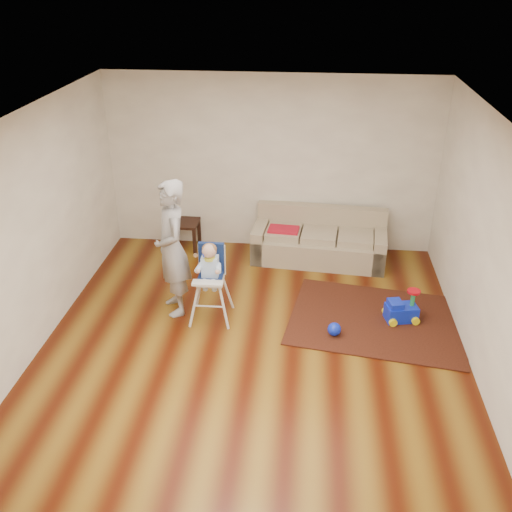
# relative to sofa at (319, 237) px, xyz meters

# --- Properties ---
(ground) EXTENTS (5.50, 5.50, 0.00)m
(ground) POSITION_rel_sofa_xyz_m (-0.77, -2.30, -0.38)
(ground) COLOR #441405
(ground) RESTS_ON ground
(room_envelope) EXTENTS (5.04, 5.52, 2.72)m
(room_envelope) POSITION_rel_sofa_xyz_m (-0.77, -1.77, 1.49)
(room_envelope) COLOR beige
(room_envelope) RESTS_ON ground
(sofa) EXTENTS (2.04, 0.98, 0.77)m
(sofa) POSITION_rel_sofa_xyz_m (0.00, 0.00, 0.00)
(sofa) COLOR tan
(sofa) RESTS_ON ground
(side_table) EXTENTS (0.44, 0.44, 0.44)m
(side_table) POSITION_rel_sofa_xyz_m (-2.12, 0.22, -0.16)
(side_table) COLOR black
(side_table) RESTS_ON ground
(area_rug) EXTENTS (2.38, 1.92, 0.02)m
(area_rug) POSITION_rel_sofa_xyz_m (0.75, -1.62, -0.37)
(area_rug) COLOR black
(area_rug) RESTS_ON ground
(ride_on_toy) EXTENTS (0.44, 0.36, 0.42)m
(ride_on_toy) POSITION_rel_sofa_xyz_m (1.05, -1.58, -0.15)
(ride_on_toy) COLOR #1028DD
(ride_on_toy) RESTS_ON area_rug
(toy_ball) EXTENTS (0.17, 0.17, 0.17)m
(toy_ball) POSITION_rel_sofa_xyz_m (0.20, -2.01, -0.28)
(toy_ball) COLOR #1028DD
(toy_ball) RESTS_ON area_rug
(high_chair) EXTENTS (0.50, 0.50, 1.06)m
(high_chair) POSITION_rel_sofa_xyz_m (-1.36, -1.74, 0.12)
(high_chair) COLOR silver
(high_chair) RESTS_ON ground
(adult) EXTENTS (0.67, 0.77, 1.79)m
(adult) POSITION_rel_sofa_xyz_m (-1.86, -1.60, 0.51)
(adult) COLOR #949496
(adult) RESTS_ON ground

